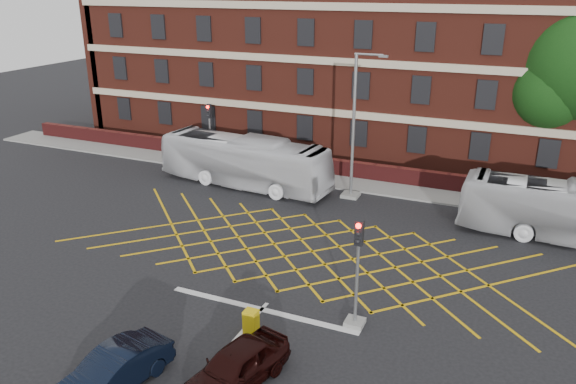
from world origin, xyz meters
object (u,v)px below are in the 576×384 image
at_px(bus_left, 244,161).
at_px(street_lamp, 354,151).
at_px(bus_right, 573,213).
at_px(car_maroon, 236,367).
at_px(car_navy, 113,371).
at_px(utility_cabinet, 251,322).
at_px(traffic_light_far, 210,140).
at_px(direction_signs, 186,144).
at_px(traffic_light_near, 357,284).

relative_size(bus_left, street_lamp, 1.34).
bearing_deg(bus_right, car_maroon, 148.53).
relative_size(car_navy, car_maroon, 1.00).
bearing_deg(street_lamp, utility_cabinet, -86.86).
distance_m(car_navy, car_maroon, 3.84).
xyz_separation_m(bus_right, utility_cabinet, (-10.86, -13.31, -1.00)).
height_order(traffic_light_far, utility_cabinet, traffic_light_far).
relative_size(car_maroon, direction_signs, 1.84).
xyz_separation_m(bus_right, traffic_light_near, (-7.56, -11.26, 0.27)).
distance_m(traffic_light_far, direction_signs, 1.88).
distance_m(bus_left, utility_cabinet, 15.96).
bearing_deg(traffic_light_near, bus_left, 132.30).
xyz_separation_m(car_maroon, street_lamp, (-1.63, 17.41, 2.16)).
xyz_separation_m(car_maroon, traffic_light_far, (-12.50, 19.45, 1.08)).
bearing_deg(traffic_light_near, direction_signs, 139.37).
relative_size(bus_left, car_navy, 2.79).
distance_m(bus_right, direction_signs, 24.54).
bearing_deg(traffic_light_far, bus_left, -34.30).
bearing_deg(traffic_light_near, street_lamp, 107.92).
bearing_deg(traffic_light_near, traffic_light_far, 135.43).
distance_m(bus_left, direction_signs, 6.39).
relative_size(direction_signs, utility_cabinet, 2.27).
xyz_separation_m(bus_left, car_navy, (4.97, -18.36, -0.90)).
bearing_deg(direction_signs, utility_cabinet, -50.65).
xyz_separation_m(car_navy, traffic_light_far, (-9.06, 21.16, 1.10)).
relative_size(traffic_light_near, traffic_light_far, 1.00).
xyz_separation_m(bus_left, traffic_light_far, (-4.10, 2.79, 0.20)).
distance_m(car_maroon, direction_signs, 23.87).
height_order(traffic_light_far, direction_signs, traffic_light_far).
xyz_separation_m(bus_left, car_maroon, (8.40, -16.66, -0.88)).
distance_m(bus_left, car_maroon, 18.68).
distance_m(street_lamp, utility_cabinet, 14.96).
bearing_deg(bus_right, traffic_light_near, 146.81).
height_order(bus_left, street_lamp, street_lamp).
bearing_deg(bus_left, direction_signs, 73.48).
relative_size(bus_right, car_maroon, 2.65).
bearing_deg(bus_right, traffic_light_far, 81.88).
bearing_deg(car_maroon, utility_cabinet, 121.83).
xyz_separation_m(bus_right, direction_signs, (-24.34, 3.14, -0.11)).
relative_size(traffic_light_near, direction_signs, 1.94).
distance_m(traffic_light_near, street_lamp, 13.39).
height_order(car_navy, direction_signs, direction_signs).
bearing_deg(utility_cabinet, car_maroon, -72.82).
xyz_separation_m(traffic_light_near, utility_cabinet, (-3.30, -2.05, -1.28)).
bearing_deg(car_navy, car_maroon, 37.43).
bearing_deg(car_maroon, direction_signs, 141.47).
relative_size(car_navy, street_lamp, 0.48).
height_order(bus_right, car_maroon, bus_right).
height_order(car_maroon, traffic_light_near, traffic_light_near).
bearing_deg(street_lamp, bus_right, -7.04).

